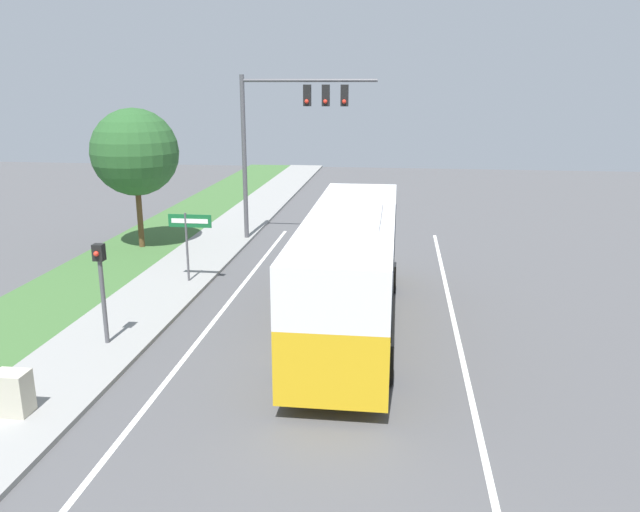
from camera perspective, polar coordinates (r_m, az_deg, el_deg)
The scene contains 10 objects.
ground_plane at distance 15.93m, azimuth 0.04°, elevation -10.26°, with size 80.00×80.00×0.00m, color #4C4C4F.
sidewalk at distance 17.70m, azimuth -20.53°, elevation -8.37°, with size 2.80×80.00×0.12m.
lane_divider_near at distance 16.71m, azimuth -12.47°, elevation -9.35°, with size 0.14×30.00×0.01m.
lane_divider_far at distance 15.93m, azimuth 13.24°, elevation -10.68°, with size 0.14×30.00×0.01m.
bus at distance 17.82m, azimuth 2.85°, elevation -0.63°, with size 2.60×11.00×3.66m.
signal_gantry at distance 27.77m, azimuth -3.11°, elevation 12.12°, with size 5.94×0.41×7.34m.
pedestrian_signal at distance 17.48m, azimuth -19.38°, elevation -1.86°, with size 0.28×0.34×2.88m.
street_sign at distance 22.38m, azimuth -11.92°, elevation 2.10°, with size 1.55×0.08×2.59m.
utility_cabinet at distance 14.99m, azimuth -26.28°, elevation -11.16°, with size 0.70×0.52×0.95m.
roadside_tree at distance 27.55m, azimuth -16.57°, elevation 9.08°, with size 3.64×3.64×5.91m.
Camera 1 is at (1.77, -14.25, 6.88)m, focal length 35.00 mm.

